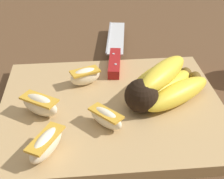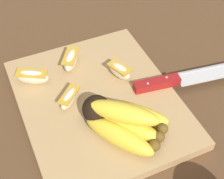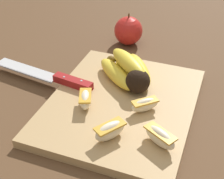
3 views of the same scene
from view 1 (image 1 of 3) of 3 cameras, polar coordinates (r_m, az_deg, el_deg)
The scene contains 8 objects.
ground_plane at distance 0.58m, azimuth 1.55°, elevation -3.23°, with size 6.00×6.00×0.00m, color brown.
cutting_board at distance 0.56m, azimuth -0.07°, elevation -3.36°, with size 0.38×0.31×0.02m, color tan.
banana_bunch at distance 0.56m, azimuth 8.56°, elevation 0.71°, with size 0.17×0.17×0.06m.
chefs_knife at distance 0.70m, azimuth 0.46°, elevation 6.39°, with size 0.07×0.28×0.02m.
apple_wedge_near at distance 0.50m, azimuth -1.07°, elevation -4.95°, with size 0.06×0.06×0.03m.
apple_wedge_middle at distance 0.60m, azimuth -4.72°, elevation 2.37°, with size 0.06×0.04×0.03m.
apple_wedge_far at distance 0.53m, azimuth -12.54°, elevation -2.61°, with size 0.07×0.06×0.04m.
apple_wedge_extra at distance 0.46m, azimuth -11.46°, elevation -9.35°, with size 0.05×0.07×0.03m.
Camera 1 is at (-0.06, -0.46, 0.35)m, focal length 52.15 mm.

